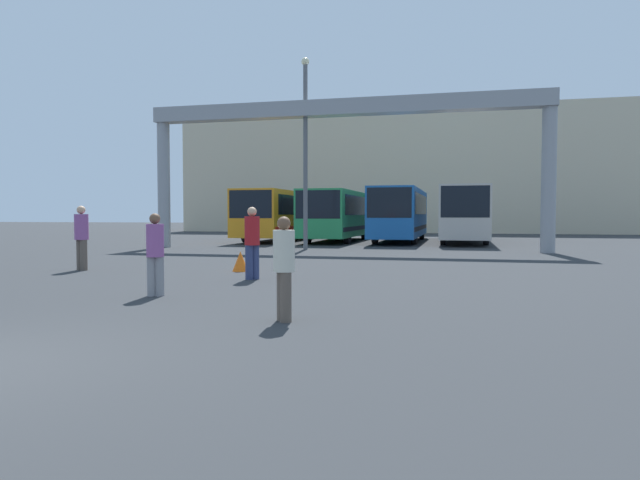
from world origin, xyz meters
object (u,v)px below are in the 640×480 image
at_px(bus_slot_1, 338,213).
at_px(bus_slot_0, 280,213).
at_px(bus_slot_2, 400,212).
at_px(pedestrian_near_right, 82,236).
at_px(pedestrian_mid_left, 284,266).
at_px(pedestrian_near_center, 252,241).
at_px(lamp_post, 305,146).
at_px(traffic_cone, 240,261).
at_px(bus_slot_3, 464,211).
at_px(pedestrian_far_center, 155,252).

bearing_deg(bus_slot_1, bus_slot_0, 178.09).
relative_size(bus_slot_2, pedestrian_near_right, 6.07).
bearing_deg(bus_slot_1, bus_slot_2, 8.86).
bearing_deg(pedestrian_mid_left, pedestrian_near_center, -12.25).
xyz_separation_m(bus_slot_2, lamp_post, (-3.46, -8.72, 2.96)).
relative_size(pedestrian_near_right, traffic_cone, 3.26).
bearing_deg(bus_slot_0, pedestrian_near_center, -74.09).
bearing_deg(bus_slot_3, bus_slot_0, -176.85).
bearing_deg(traffic_cone, pedestrian_mid_left, -63.40).
relative_size(traffic_cone, lamp_post, 0.07).
bearing_deg(traffic_cone, pedestrian_far_center, -87.66).
bearing_deg(bus_slot_3, bus_slot_2, -177.57).
height_order(bus_slot_2, pedestrian_near_right, bus_slot_2).
xyz_separation_m(bus_slot_0, lamp_post, (3.86, -8.27, 3.00)).
height_order(pedestrian_mid_left, traffic_cone, pedestrian_mid_left).
xyz_separation_m(traffic_cone, lamp_post, (-0.88, 10.20, 4.44)).
distance_m(bus_slot_3, pedestrian_far_center, 24.80).
xyz_separation_m(pedestrian_near_right, traffic_cone, (4.55, 0.79, -0.70)).
height_order(pedestrian_far_center, pedestrian_mid_left, pedestrian_far_center).
distance_m(bus_slot_0, pedestrian_near_right, 19.27).
bearing_deg(lamp_post, pedestrian_near_center, -80.95).
relative_size(pedestrian_mid_left, lamp_post, 0.18).
xyz_separation_m(bus_slot_0, pedestrian_mid_left, (8.20, -25.37, -0.89)).
bearing_deg(bus_slot_1, pedestrian_near_right, -100.27).
xyz_separation_m(bus_slot_2, pedestrian_far_center, (-2.37, -23.88, -0.90)).
xyz_separation_m(bus_slot_3, traffic_cone, (-6.24, -19.07, -1.51)).
bearing_deg(pedestrian_far_center, pedestrian_near_center, -124.59).
distance_m(bus_slot_3, pedestrian_mid_left, 26.14).
height_order(bus_slot_1, bus_slot_2, bus_slot_2).
height_order(bus_slot_0, pedestrian_far_center, bus_slot_0).
bearing_deg(pedestrian_near_right, lamp_post, -87.15).
height_order(pedestrian_near_right, traffic_cone, pedestrian_near_right).
xyz_separation_m(bus_slot_1, traffic_cone, (1.08, -18.35, -1.42)).
bearing_deg(pedestrian_far_center, lamp_post, -105.86).
bearing_deg(bus_slot_2, lamp_post, -111.64).
bearing_deg(bus_slot_2, traffic_cone, -97.76).
distance_m(bus_slot_0, pedestrian_far_center, 23.96).
distance_m(bus_slot_2, traffic_cone, 19.15).
relative_size(bus_slot_2, pedestrian_far_center, 6.91).
bearing_deg(pedestrian_near_right, traffic_cone, -148.84).
bearing_deg(bus_slot_3, pedestrian_mid_left, -96.11).
height_order(bus_slot_1, pedestrian_near_center, bus_slot_1).
distance_m(bus_slot_1, bus_slot_2, 3.71).
distance_m(bus_slot_0, pedestrian_near_center, 21.08).
bearing_deg(bus_slot_0, pedestrian_near_right, -89.42).
bearing_deg(bus_slot_3, bus_slot_1, -174.34).
relative_size(pedestrian_near_center, pedestrian_near_right, 0.97).
xyz_separation_m(pedestrian_far_center, pedestrian_mid_left, (3.25, -1.94, -0.03)).
xyz_separation_m(bus_slot_1, pedestrian_far_center, (1.29, -23.31, -0.84)).
height_order(bus_slot_3, lamp_post, lamp_post).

